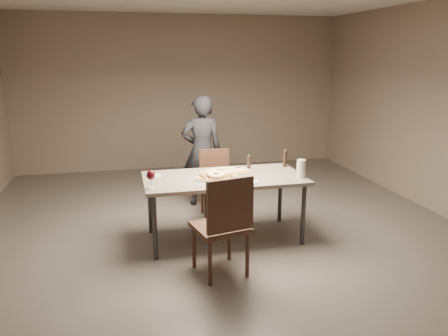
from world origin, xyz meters
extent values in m
plane|color=#5E5751|center=(0.00, 0.00, 0.00)|extent=(7.00, 7.00, 0.00)
plane|color=gray|center=(0.00, 3.50, 1.40)|extent=(6.00, 0.00, 6.00)
cube|color=gray|center=(0.00, 0.00, 0.73)|extent=(1.80, 0.90, 0.04)
cylinder|color=#333335|center=(-0.82, -0.37, 0.35)|extent=(0.05, 0.05, 0.71)
cylinder|color=#333335|center=(0.82, -0.37, 0.35)|extent=(0.05, 0.05, 0.71)
cylinder|color=#333335|center=(-0.82, 0.37, 0.35)|extent=(0.05, 0.05, 0.71)
cylinder|color=#333335|center=(0.82, 0.37, 0.35)|extent=(0.05, 0.05, 0.71)
ellipsoid|color=white|center=(-0.06, -0.06, 0.79)|extent=(0.04, 0.04, 0.01)
ellipsoid|color=white|center=(-0.04, -0.10, 0.79)|extent=(0.04, 0.04, 0.01)
ellipsoid|color=white|center=(-0.07, -0.07, 0.79)|extent=(0.04, 0.04, 0.01)
cube|color=#203215|center=(-0.26, -0.06, 0.79)|extent=(0.05, 0.14, 0.01)
cube|color=#203215|center=(-0.20, -0.06, 0.79)|extent=(0.02, 0.14, 0.01)
cube|color=#203215|center=(-0.13, -0.07, 0.79)|extent=(0.03, 0.14, 0.01)
cube|color=#203215|center=(-0.07, -0.06, 0.79)|extent=(0.03, 0.14, 0.01)
cube|color=#203215|center=(-0.01, -0.08, 0.79)|extent=(0.05, 0.14, 0.01)
cube|color=#203215|center=(0.06, -0.08, 0.79)|extent=(0.03, 0.14, 0.01)
cylinder|color=#C4787C|center=(-0.05, 0.08, 0.79)|extent=(0.07, 0.07, 0.00)
cylinder|color=#C4787C|center=(0.07, 0.20, 0.79)|extent=(0.07, 0.07, 0.00)
cylinder|color=#C4787C|center=(0.21, 0.23, 0.79)|extent=(0.07, 0.07, 0.00)
cylinder|color=#C4787C|center=(0.11, 0.15, 0.79)|extent=(0.07, 0.07, 0.00)
cylinder|color=#C4787C|center=(-0.12, 0.09, 0.79)|extent=(0.07, 0.07, 0.00)
cylinder|color=#C4787C|center=(-0.03, 0.18, 0.79)|extent=(0.07, 0.07, 0.00)
cylinder|color=#C4787C|center=(0.02, 0.17, 0.79)|extent=(0.07, 0.07, 0.00)
cylinder|color=#C4787C|center=(0.25, 0.22, 0.79)|extent=(0.07, 0.07, 0.00)
cylinder|color=#FBF2CC|center=(-0.11, -0.09, 0.78)|extent=(0.17, 0.17, 0.07)
torus|color=#FBF2CC|center=(-0.11, -0.09, 0.81)|extent=(0.20, 0.20, 0.03)
cube|color=#A57343|center=(-0.09, -0.09, 0.80)|extent=(0.06, 0.05, 0.04)
cube|color=#A57343|center=(-0.11, -0.06, 0.80)|extent=(0.05, 0.06, 0.04)
cube|color=#A57343|center=(-0.13, -0.09, 0.80)|extent=(0.06, 0.05, 0.04)
cube|color=#A57343|center=(-0.11, -0.11, 0.80)|extent=(0.05, 0.06, 0.04)
cylinder|color=white|center=(0.24, -0.31, 0.76)|extent=(0.13, 0.13, 0.02)
cylinder|color=#9A9A38|center=(0.24, -0.31, 0.76)|extent=(0.09, 0.09, 0.00)
cylinder|color=black|center=(0.35, 0.19, 0.83)|extent=(0.04, 0.04, 0.16)
cylinder|color=black|center=(0.35, 0.19, 0.92)|extent=(0.05, 0.05, 0.02)
sphere|color=gold|center=(0.35, 0.19, 0.94)|extent=(0.02, 0.02, 0.02)
cylinder|color=black|center=(0.83, 0.27, 0.84)|extent=(0.05, 0.05, 0.18)
cylinder|color=black|center=(0.83, 0.27, 0.94)|extent=(0.06, 0.06, 0.02)
sphere|color=gold|center=(0.83, 0.27, 0.96)|extent=(0.02, 0.02, 0.02)
cylinder|color=silver|center=(0.83, -0.23, 0.85)|extent=(0.10, 0.10, 0.20)
cylinder|color=silver|center=(-0.83, -0.27, 0.75)|extent=(0.07, 0.07, 0.01)
cylinder|color=silver|center=(-0.83, -0.27, 0.80)|extent=(0.01, 0.01, 0.09)
ellipsoid|color=#400911|center=(-0.83, -0.27, 0.89)|extent=(0.09, 0.09, 0.11)
cylinder|color=white|center=(-0.77, 0.20, 0.76)|extent=(0.16, 0.16, 0.01)
cube|color=#3F261A|center=(-0.22, -0.79, 0.47)|extent=(0.57, 0.57, 0.04)
cylinder|color=#3F261A|center=(-0.37, -1.02, 0.22)|extent=(0.04, 0.04, 0.45)
cylinder|color=#3F261A|center=(0.01, -0.94, 0.22)|extent=(0.04, 0.04, 0.45)
cylinder|color=#3F261A|center=(-0.46, -0.64, 0.22)|extent=(0.04, 0.04, 0.45)
cylinder|color=#3F261A|center=(-0.07, -0.55, 0.22)|extent=(0.04, 0.04, 0.45)
cube|color=#3F261A|center=(-0.18, -1.00, 0.76)|extent=(0.46, 0.14, 0.50)
cube|color=#3F261A|center=(0.07, 0.70, 0.41)|extent=(0.43, 0.43, 0.04)
cylinder|color=#3F261A|center=(0.24, 0.86, 0.19)|extent=(0.03, 0.03, 0.39)
cylinder|color=#3F261A|center=(-0.10, 0.88, 0.19)|extent=(0.03, 0.03, 0.39)
cylinder|color=#3F261A|center=(0.23, 0.52, 0.19)|extent=(0.03, 0.03, 0.39)
cylinder|color=#3F261A|center=(-0.11, 0.54, 0.19)|extent=(0.03, 0.03, 0.39)
cube|color=#3F261A|center=(0.07, 0.89, 0.66)|extent=(0.40, 0.06, 0.44)
imported|color=black|center=(-0.02, 1.27, 0.78)|extent=(0.58, 0.39, 1.56)
camera|label=1|loc=(-1.08, -4.62, 2.08)|focal=35.00mm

